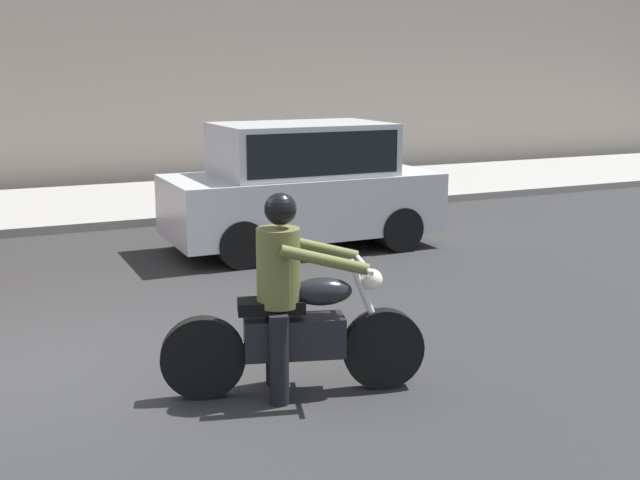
% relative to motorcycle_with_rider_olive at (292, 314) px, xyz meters
% --- Properties ---
extents(ground_plane, '(80.00, 80.00, 0.00)m').
position_rel_motorcycle_with_rider_olive_xyz_m(ground_plane, '(-1.80, 1.46, -0.66)').
color(ground_plane, '#272727').
extents(motorcycle_with_rider_olive, '(2.04, 0.86, 1.62)m').
position_rel_motorcycle_with_rider_olive_xyz_m(motorcycle_with_rider_olive, '(0.00, 0.00, 0.00)').
color(motorcycle_with_rider_olive, black).
rests_on(motorcycle_with_rider_olive, ground_plane).
extents(parked_hatchback_silver, '(3.83, 1.76, 1.80)m').
position_rel_motorcycle_with_rider_olive_xyz_m(parked_hatchback_silver, '(2.13, 4.76, 0.27)').
color(parked_hatchback_silver, '#B2B5BA').
rests_on(parked_hatchback_silver, ground_plane).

